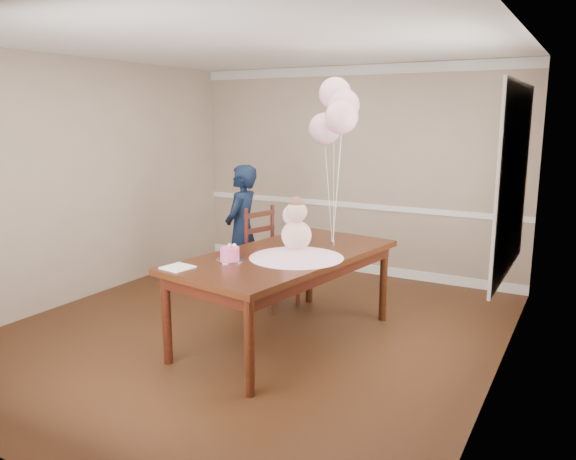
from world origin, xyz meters
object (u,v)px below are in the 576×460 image
(dining_table_top, at_px, (286,256))
(birthday_cake, at_px, (230,253))
(woman, at_px, (242,231))
(dining_chair_seat, at_px, (273,264))

(dining_table_top, distance_m, birthday_cake, 0.55)
(dining_table_top, bearing_deg, woman, 148.55)
(dining_chair_seat, distance_m, woman, 0.63)
(birthday_cake, relative_size, woman, 0.11)
(birthday_cake, distance_m, woman, 1.62)
(dining_table_top, height_order, woman, woman)
(birthday_cake, bearing_deg, woman, 119.94)
(dining_table_top, bearing_deg, birthday_cake, -113.96)
(dining_table_top, relative_size, dining_chair_seat, 4.72)
(dining_table_top, relative_size, woman, 1.46)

